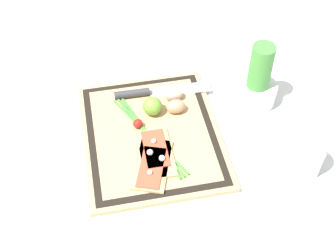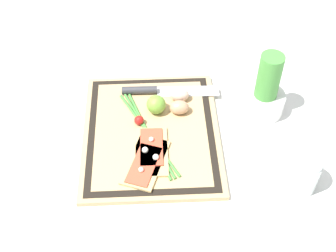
{
  "view_description": "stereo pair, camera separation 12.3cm",
  "coord_description": "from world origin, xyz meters",
  "px_view_note": "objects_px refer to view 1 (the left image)",
  "views": [
    {
      "loc": [
        0.8,
        -0.12,
        0.95
      ],
      "look_at": [
        0.0,
        0.05,
        0.03
      ],
      "focal_mm": 50.0,
      "sensor_mm": 36.0,
      "label": 1
    },
    {
      "loc": [
        0.82,
        0.01,
        0.95
      ],
      "look_at": [
        0.0,
        0.05,
        0.03
      ],
      "focal_mm": 50.0,
      "sensor_mm": 36.0,
      "label": 2
    }
  ],
  "objects_px": {
    "pizza_slice_near": "(152,165)",
    "egg_pink": "(173,94)",
    "pizza_slice_far": "(156,152)",
    "sauce_jar": "(308,158)",
    "herb_pot": "(258,84)",
    "egg_brown": "(176,106)",
    "cherry_tomato_red": "(138,124)",
    "lime": "(152,106)",
    "knife": "(147,92)"
  },
  "relations": [
    {
      "from": "cherry_tomato_red",
      "to": "herb_pot",
      "type": "height_order",
      "value": "herb_pot"
    },
    {
      "from": "lime",
      "to": "sauce_jar",
      "type": "xyz_separation_m",
      "value": [
        0.25,
        0.34,
        0.0
      ]
    },
    {
      "from": "cherry_tomato_red",
      "to": "lime",
      "type": "bearing_deg",
      "value": 132.68
    },
    {
      "from": "egg_brown",
      "to": "cherry_tomato_red",
      "type": "xyz_separation_m",
      "value": [
        0.04,
        -0.11,
        -0.01
      ]
    },
    {
      "from": "egg_pink",
      "to": "cherry_tomato_red",
      "type": "height_order",
      "value": "egg_pink"
    },
    {
      "from": "pizza_slice_far",
      "to": "cherry_tomato_red",
      "type": "height_order",
      "value": "cherry_tomato_red"
    },
    {
      "from": "cherry_tomato_red",
      "to": "sauce_jar",
      "type": "relative_size",
      "value": 0.25
    },
    {
      "from": "knife",
      "to": "egg_pink",
      "type": "distance_m",
      "value": 0.08
    },
    {
      "from": "pizza_slice_far",
      "to": "egg_pink",
      "type": "relative_size",
      "value": 2.99
    },
    {
      "from": "lime",
      "to": "egg_brown",
      "type": "bearing_deg",
      "value": 83.19
    },
    {
      "from": "knife",
      "to": "herb_pot",
      "type": "xyz_separation_m",
      "value": [
        0.07,
        0.3,
        0.04
      ]
    },
    {
      "from": "egg_pink",
      "to": "pizza_slice_far",
      "type": "bearing_deg",
      "value": -24.05
    },
    {
      "from": "pizza_slice_far",
      "to": "sauce_jar",
      "type": "relative_size",
      "value": 1.54
    },
    {
      "from": "egg_pink",
      "to": "knife",
      "type": "bearing_deg",
      "value": -114.71
    },
    {
      "from": "egg_brown",
      "to": "pizza_slice_far",
      "type": "bearing_deg",
      "value": -30.2
    },
    {
      "from": "knife",
      "to": "lime",
      "type": "distance_m",
      "value": 0.08
    },
    {
      "from": "egg_brown",
      "to": "sauce_jar",
      "type": "bearing_deg",
      "value": 48.9
    },
    {
      "from": "herb_pot",
      "to": "sauce_jar",
      "type": "bearing_deg",
      "value": 10.18
    },
    {
      "from": "pizza_slice_near",
      "to": "sauce_jar",
      "type": "bearing_deg",
      "value": 79.34
    },
    {
      "from": "pizza_slice_near",
      "to": "lime",
      "type": "relative_size",
      "value": 3.4
    },
    {
      "from": "sauce_jar",
      "to": "herb_pot",
      "type": "bearing_deg",
      "value": -169.82
    },
    {
      "from": "pizza_slice_far",
      "to": "egg_brown",
      "type": "xyz_separation_m",
      "value": [
        -0.14,
        0.08,
        0.01
      ]
    },
    {
      "from": "knife",
      "to": "herb_pot",
      "type": "distance_m",
      "value": 0.31
    },
    {
      "from": "cherry_tomato_red",
      "to": "egg_brown",
      "type": "bearing_deg",
      "value": 108.23
    },
    {
      "from": "herb_pot",
      "to": "egg_pink",
      "type": "bearing_deg",
      "value": -98.99
    },
    {
      "from": "lime",
      "to": "cherry_tomato_red",
      "type": "height_order",
      "value": "lime"
    },
    {
      "from": "lime",
      "to": "sauce_jar",
      "type": "height_order",
      "value": "sauce_jar"
    },
    {
      "from": "pizza_slice_near",
      "to": "knife",
      "type": "distance_m",
      "value": 0.26
    },
    {
      "from": "pizza_slice_near",
      "to": "egg_pink",
      "type": "xyz_separation_m",
      "value": [
        -0.22,
        0.1,
        0.01
      ]
    },
    {
      "from": "egg_brown",
      "to": "sauce_jar",
      "type": "height_order",
      "value": "sauce_jar"
    },
    {
      "from": "egg_brown",
      "to": "lime",
      "type": "height_order",
      "value": "lime"
    },
    {
      "from": "knife",
      "to": "cherry_tomato_red",
      "type": "relative_size",
      "value": 10.62
    },
    {
      "from": "lime",
      "to": "cherry_tomato_red",
      "type": "distance_m",
      "value": 0.07
    },
    {
      "from": "herb_pot",
      "to": "cherry_tomato_red",
      "type": "bearing_deg",
      "value": -81.87
    },
    {
      "from": "pizza_slice_far",
      "to": "herb_pot",
      "type": "bearing_deg",
      "value": 115.38
    },
    {
      "from": "pizza_slice_far",
      "to": "sauce_jar",
      "type": "bearing_deg",
      "value": 73.13
    },
    {
      "from": "knife",
      "to": "egg_pink",
      "type": "xyz_separation_m",
      "value": [
        0.03,
        0.07,
        0.01
      ]
    },
    {
      "from": "knife",
      "to": "sauce_jar",
      "type": "bearing_deg",
      "value": 46.74
    },
    {
      "from": "egg_pink",
      "to": "lime",
      "type": "bearing_deg",
      "value": -57.81
    },
    {
      "from": "sauce_jar",
      "to": "knife",
      "type": "bearing_deg",
      "value": -133.26
    },
    {
      "from": "pizza_slice_far",
      "to": "herb_pot",
      "type": "relative_size",
      "value": 0.81
    },
    {
      "from": "egg_pink",
      "to": "sauce_jar",
      "type": "bearing_deg",
      "value": 43.28
    },
    {
      "from": "lime",
      "to": "cherry_tomato_red",
      "type": "bearing_deg",
      "value": -47.32
    },
    {
      "from": "pizza_slice_far",
      "to": "egg_brown",
      "type": "bearing_deg",
      "value": 149.8
    },
    {
      "from": "pizza_slice_near",
      "to": "pizza_slice_far",
      "type": "xyz_separation_m",
      "value": [
        -0.04,
        0.02,
        0.0
      ]
    },
    {
      "from": "egg_brown",
      "to": "cherry_tomato_red",
      "type": "bearing_deg",
      "value": -71.77
    },
    {
      "from": "pizza_slice_far",
      "to": "herb_pot",
      "type": "xyz_separation_m",
      "value": [
        -0.15,
        0.31,
        0.04
      ]
    },
    {
      "from": "pizza_slice_near",
      "to": "sauce_jar",
      "type": "relative_size",
      "value": 1.75
    },
    {
      "from": "pizza_slice_far",
      "to": "sauce_jar",
      "type": "xyz_separation_m",
      "value": [
        0.11,
        0.36,
        0.02
      ]
    },
    {
      "from": "lime",
      "to": "cherry_tomato_red",
      "type": "relative_size",
      "value": 2.02
    }
  ]
}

